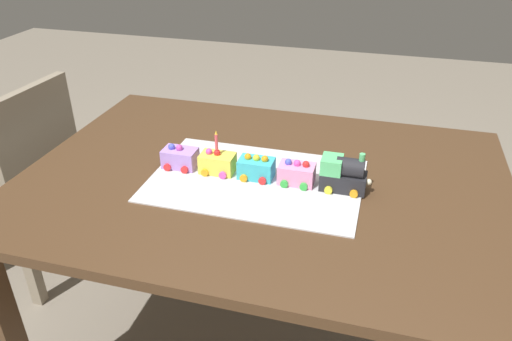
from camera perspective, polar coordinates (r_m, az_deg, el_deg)
The scene contains 9 objects.
dining_table at distance 1.49m, azimuth 0.83°, elevation -4.26°, with size 1.40×1.00×0.74m.
chair at distance 2.16m, azimuth -25.37°, elevation -0.75°, with size 0.42×0.42×0.86m.
cake_board at distance 1.41m, azimuth -0.00°, elevation -1.13°, with size 0.60×0.40×0.00m, color silver.
cake_locomotive at distance 1.36m, azimuth 10.09°, elevation -0.42°, with size 0.14×0.08×0.12m.
cake_car_caboose_bubblegum at distance 1.39m, azimuth 4.74°, elevation -0.34°, with size 0.10×0.08×0.07m.
cake_car_gondola_turquoise at distance 1.41m, azimuth 0.04°, elevation 0.30°, with size 0.10×0.08×0.07m.
cake_car_hopper_lemon at distance 1.44m, azimuth -4.51°, elevation 0.90°, with size 0.10×0.08×0.07m.
cake_car_flatbed_lavender at distance 1.48m, azimuth -8.81°, elevation 1.48°, with size 0.10×0.08×0.07m.
birthday_candle at distance 1.41m, azimuth -4.63°, elevation 3.49°, with size 0.01×0.01×0.06m.
Camera 1 is at (-0.31, 1.20, 1.46)m, focal length 34.45 mm.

